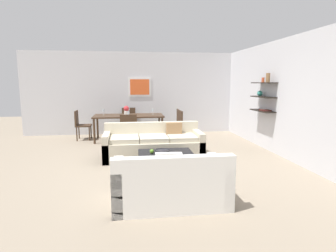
# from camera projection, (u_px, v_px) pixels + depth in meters

# --- Properties ---
(ground_plane) EXTENTS (18.00, 18.00, 0.00)m
(ground_plane) POSITION_uv_depth(u_px,v_px,m) (153.00, 162.00, 6.08)
(ground_plane) COLOR gray
(back_wall_unit) EXTENTS (8.40, 0.09, 2.70)m
(back_wall_unit) POSITION_uv_depth(u_px,v_px,m) (153.00, 93.00, 9.37)
(back_wall_unit) COLOR silver
(back_wall_unit) RESTS_ON ground
(right_wall_shelf_unit) EXTENTS (0.34, 8.20, 2.70)m
(right_wall_shelf_unit) POSITION_uv_depth(u_px,v_px,m) (273.00, 97.00, 6.87)
(right_wall_shelf_unit) COLOR silver
(right_wall_shelf_unit) RESTS_ON ground
(sofa_beige) EXTENTS (2.21, 0.90, 0.78)m
(sofa_beige) POSITION_uv_depth(u_px,v_px,m) (154.00, 145.00, 6.37)
(sofa_beige) COLOR beige
(sofa_beige) RESTS_ON ground
(loveseat_white) EXTENTS (1.60, 0.90, 0.78)m
(loveseat_white) POSITION_uv_depth(u_px,v_px,m) (170.00, 184.00, 3.94)
(loveseat_white) COLOR white
(loveseat_white) RESTS_ON ground
(coffee_table) EXTENTS (1.03, 0.90, 0.38)m
(coffee_table) POSITION_uv_depth(u_px,v_px,m) (166.00, 164.00, 5.28)
(coffee_table) COLOR black
(coffee_table) RESTS_ON ground
(decorative_bowl) EXTENTS (0.29, 0.29, 0.08)m
(decorative_bowl) POSITION_uv_depth(u_px,v_px,m) (162.00, 151.00, 5.26)
(decorative_bowl) COLOR black
(decorative_bowl) RESTS_ON coffee_table
(apple_on_coffee_table) EXTENTS (0.08, 0.08, 0.08)m
(apple_on_coffee_table) POSITION_uv_depth(u_px,v_px,m) (152.00, 151.00, 5.28)
(apple_on_coffee_table) COLOR #669E2D
(apple_on_coffee_table) RESTS_ON coffee_table
(dining_table) EXTENTS (2.04, 0.95, 0.75)m
(dining_table) POSITION_uv_depth(u_px,v_px,m) (129.00, 117.00, 8.29)
(dining_table) COLOR #422D1E
(dining_table) RESTS_ON ground
(dining_chair_foot) EXTENTS (0.44, 0.44, 0.88)m
(dining_chair_foot) POSITION_uv_depth(u_px,v_px,m) (129.00, 128.00, 7.45)
(dining_chair_foot) COLOR #422D1E
(dining_chair_foot) RESTS_ON ground
(dining_chair_head) EXTENTS (0.44, 0.44, 0.88)m
(dining_chair_head) POSITION_uv_depth(u_px,v_px,m) (129.00, 119.00, 9.18)
(dining_chair_head) COLOR #422D1E
(dining_chair_head) RESTS_ON ground
(dining_chair_right_near) EXTENTS (0.44, 0.44, 0.88)m
(dining_chair_right_near) POSITION_uv_depth(u_px,v_px,m) (177.00, 123.00, 8.30)
(dining_chair_right_near) COLOR #422D1E
(dining_chair_right_near) RESTS_ON ground
(dining_chair_right_far) EXTENTS (0.44, 0.44, 0.88)m
(dining_chair_right_far) POSITION_uv_depth(u_px,v_px,m) (175.00, 121.00, 8.72)
(dining_chair_right_far) COLOR #422D1E
(dining_chair_right_far) RESTS_ON ground
(dining_chair_left_far) EXTENTS (0.44, 0.44, 0.88)m
(dining_chair_left_far) POSITION_uv_depth(u_px,v_px,m) (81.00, 123.00, 8.34)
(dining_chair_left_far) COLOR #422D1E
(dining_chair_left_far) RESTS_ON ground
(wine_glass_right_far) EXTENTS (0.07, 0.07, 0.17)m
(wine_glass_right_far) POSITION_uv_depth(u_px,v_px,m) (153.00, 110.00, 8.48)
(wine_glass_right_far) COLOR silver
(wine_glass_right_far) RESTS_ON dining_table
(wine_glass_foot) EXTENTS (0.06, 0.06, 0.15)m
(wine_glass_foot) POSITION_uv_depth(u_px,v_px,m) (128.00, 113.00, 7.86)
(wine_glass_foot) COLOR silver
(wine_glass_foot) RESTS_ON dining_table
(wine_glass_left_far) EXTENTS (0.06, 0.06, 0.18)m
(wine_glass_left_far) POSITION_uv_depth(u_px,v_px,m) (103.00, 111.00, 8.28)
(wine_glass_left_far) COLOR silver
(wine_glass_left_far) RESTS_ON dining_table
(wine_glass_head) EXTENTS (0.08, 0.08, 0.19)m
(wine_glass_head) POSITION_uv_depth(u_px,v_px,m) (129.00, 109.00, 8.67)
(wine_glass_head) COLOR silver
(wine_glass_head) RESTS_ON dining_table
(centerpiece_vase) EXTENTS (0.16, 0.16, 0.28)m
(centerpiece_vase) POSITION_uv_depth(u_px,v_px,m) (126.00, 110.00, 8.20)
(centerpiece_vase) COLOR silver
(centerpiece_vase) RESTS_ON dining_table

